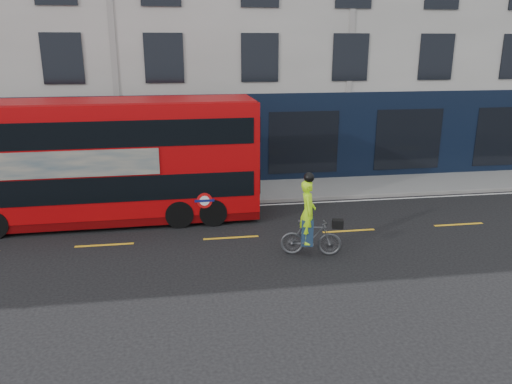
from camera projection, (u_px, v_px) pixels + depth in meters
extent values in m
plane|color=black|center=(97.00, 265.00, 14.23)|extent=(120.00, 120.00, 0.00)
cube|color=slate|center=(121.00, 197.00, 20.37)|extent=(60.00, 3.00, 0.12)
cube|color=gray|center=(117.00, 208.00, 18.95)|extent=(60.00, 0.12, 0.13)
cube|color=#B5B1AA|center=(122.00, 13.00, 24.39)|extent=(50.00, 10.00, 15.00)
cube|color=black|center=(121.00, 143.00, 21.21)|extent=(50.00, 0.08, 4.00)
cube|color=silver|center=(116.00, 212.00, 18.68)|extent=(58.00, 0.10, 0.01)
cube|color=#AB0609|center=(103.00, 157.00, 17.14)|extent=(10.57, 2.54, 3.78)
cube|color=#550304|center=(108.00, 213.00, 17.72)|extent=(10.57, 2.49, 0.29)
cube|color=black|center=(105.00, 181.00, 17.38)|extent=(10.15, 2.57, 0.86)
cube|color=black|center=(101.00, 129.00, 16.86)|extent=(10.15, 2.57, 0.86)
cube|color=maroon|center=(98.00, 101.00, 16.60)|extent=(10.36, 2.44, 0.08)
cube|color=black|center=(255.00, 174.00, 18.24)|extent=(0.07, 2.16, 0.86)
cube|color=black|center=(255.00, 125.00, 17.72)|extent=(0.07, 2.16, 0.86)
cube|color=tan|center=(67.00, 164.00, 15.81)|extent=(5.75, 0.12, 0.86)
cylinder|color=red|center=(205.00, 201.00, 16.91)|extent=(0.54, 0.03, 0.54)
cylinder|color=white|center=(205.00, 201.00, 16.91)|extent=(0.35, 0.02, 0.34)
cube|color=#0C1459|center=(205.00, 201.00, 16.91)|extent=(0.67, 0.03, 0.09)
cylinder|color=black|center=(210.00, 203.00, 18.26)|extent=(0.99, 2.46, 0.96)
cylinder|color=black|center=(179.00, 204.00, 18.07)|extent=(0.99, 2.46, 0.96)
cylinder|color=black|center=(4.00, 213.00, 17.11)|extent=(0.99, 2.46, 0.96)
imported|color=#45464A|center=(311.00, 238.00, 14.78)|extent=(1.89, 0.91, 1.09)
imported|color=#9EDF12|center=(308.00, 212.00, 14.56)|extent=(0.60, 0.78, 1.90)
cube|color=black|center=(338.00, 224.00, 14.60)|extent=(0.37, 0.32, 0.25)
cube|color=#1A2E46|center=(307.00, 231.00, 14.73)|extent=(0.43, 0.50, 0.80)
sphere|color=black|center=(309.00, 178.00, 14.26)|extent=(0.30, 0.30, 0.30)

